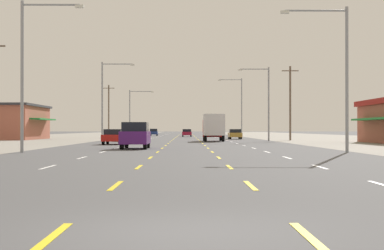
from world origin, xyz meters
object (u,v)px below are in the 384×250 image
(sedan_far_right_distant_a, at_px, (216,132))
(sedan_center_turn_farther, at_px, (187,133))
(streetlight_left_row_1, at_px, (105,95))
(streetlight_right_row_1, at_px, (265,98))
(sedan_far_left_near, at_px, (113,137))
(sedan_far_right_far, at_px, (235,134))
(streetlight_right_row_0, at_px, (340,67))
(streetlight_right_row_2, at_px, (239,103))
(streetlight_left_row_0, at_px, (28,65))
(sedan_far_left_mid, at_px, (128,135))
(hatchback_far_left_farthest, at_px, (154,132))
(suv_inner_left_nearest, at_px, (135,135))
(streetlight_left_row_2, at_px, (133,109))
(box_truck_inner_right_midfar, at_px, (213,126))

(sedan_far_right_distant_a, bearing_deg, sedan_center_turn_farther, -107.30)
(sedan_center_turn_farther, distance_m, streetlight_left_row_1, 42.54)
(streetlight_right_row_1, bearing_deg, sedan_far_left_near, -137.52)
(sedan_far_left_near, relative_size, sedan_center_turn_farther, 1.00)
(sedan_far_right_far, bearing_deg, streetlight_right_row_0, -87.12)
(streetlight_right_row_2, bearing_deg, streetlight_left_row_0, -105.41)
(sedan_far_left_mid, relative_size, streetlight_right_row_2, 0.42)
(streetlight_left_row_0, xyz_separation_m, streetlight_left_row_1, (0.01, 35.34, 0.10))
(sedan_center_turn_farther, height_order, streetlight_right_row_2, streetlight_right_row_2)
(hatchback_far_left_farthest, bearing_deg, streetlight_left_row_0, -91.66)
(suv_inner_left_nearest, height_order, streetlight_right_row_0, streetlight_right_row_0)
(suv_inner_left_nearest, relative_size, streetlight_left_row_2, 0.57)
(sedan_far_left_mid, bearing_deg, sedan_far_left_near, -90.17)
(sedan_center_turn_farther, bearing_deg, streetlight_left_row_1, -103.62)
(sedan_far_left_mid, bearing_deg, streetlight_right_row_0, -63.92)
(sedan_center_turn_farther, relative_size, streetlight_left_row_0, 0.47)
(sedan_center_turn_farther, height_order, streetlight_left_row_1, streetlight_left_row_1)
(sedan_far_left_mid, distance_m, streetlight_left_row_2, 37.20)
(hatchback_far_left_farthest, relative_size, streetlight_left_row_0, 0.41)
(suv_inner_left_nearest, xyz_separation_m, streetlight_left_row_0, (-6.04, -7.37, 4.46))
(box_truck_inner_right_midfar, height_order, sedan_center_turn_farther, box_truck_inner_right_midfar)
(suv_inner_left_nearest, xyz_separation_m, hatchback_far_left_farthest, (-3.33, 86.38, -0.24))
(sedan_far_left_near, xyz_separation_m, streetlight_left_row_2, (-2.73, 50.60, 4.30))
(suv_inner_left_nearest, bearing_deg, streetlight_left_row_2, 95.35)
(streetlight_left_row_0, xyz_separation_m, streetlight_right_row_0, (19.45, 0.00, -0.14))
(sedan_far_right_far, bearing_deg, streetlight_right_row_1, -79.85)
(streetlight_right_row_0, distance_m, streetlight_right_row_2, 70.68)
(streetlight_left_row_1, bearing_deg, streetlight_right_row_1, 0.00)
(box_truck_inner_right_midfar, xyz_separation_m, streetlight_right_row_0, (6.33, -34.52, 3.51))
(streetlight_left_row_1, relative_size, streetlight_left_row_2, 1.13)
(sedan_far_right_far, distance_m, sedan_center_turn_farther, 27.67)
(box_truck_inner_right_midfar, bearing_deg, streetlight_left_row_1, 176.44)
(sedan_far_left_near, distance_m, sedan_far_right_distant_a, 79.27)
(streetlight_left_row_0, height_order, streetlight_right_row_2, streetlight_right_row_2)
(hatchback_far_left_farthest, bearing_deg, sedan_far_left_mid, -89.83)
(sedan_center_turn_farther, relative_size, hatchback_far_left_farthest, 1.15)
(sedan_far_right_distant_a, height_order, streetlight_left_row_1, streetlight_left_row_1)
(sedan_far_right_distant_a, distance_m, streetlight_left_row_1, 65.15)
(streetlight_right_row_0, distance_m, streetlight_right_row_1, 35.34)
(sedan_far_right_distant_a, bearing_deg, hatchback_far_left_farthest, -162.65)
(streetlight_right_row_1, bearing_deg, streetlight_right_row_2, 90.05)
(sedan_far_left_near, relative_size, hatchback_far_left_farthest, 1.15)
(hatchback_far_left_farthest, relative_size, streetlight_left_row_2, 0.46)
(hatchback_far_left_farthest, bearing_deg, suv_inner_left_nearest, -87.79)
(sedan_far_left_mid, relative_size, box_truck_inner_right_midfar, 0.63)
(streetlight_left_row_2, bearing_deg, streetlight_right_row_1, -61.24)
(sedan_far_left_mid, xyz_separation_m, hatchback_far_left_farthest, (-0.18, 59.92, 0.03))
(sedan_far_right_far, relative_size, streetlight_right_row_0, 0.49)
(hatchback_far_left_farthest, height_order, streetlight_left_row_2, streetlight_left_row_2)
(streetlight_left_row_1, bearing_deg, sedan_far_right_far, 40.18)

